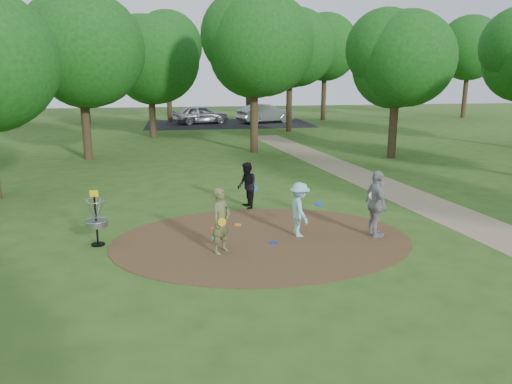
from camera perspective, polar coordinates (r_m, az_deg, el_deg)
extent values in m
plane|color=#2D5119|center=(14.04, 0.74, -5.54)|extent=(100.00, 100.00, 0.00)
cylinder|color=#47301C|center=(14.04, 0.74, -5.50)|extent=(8.40, 8.40, 0.02)
cube|color=#8C7A5B|center=(17.99, 20.52, -2.01)|extent=(7.55, 39.89, 0.01)
cube|color=black|center=(43.50, -3.16, 7.81)|extent=(14.00, 8.00, 0.01)
imported|color=#62683C|center=(12.89, -4.01, -3.30)|extent=(0.73, 0.75, 1.74)
cylinder|color=gold|center=(12.63, -3.93, -3.44)|extent=(0.22, 0.08, 0.22)
imported|color=#94D3DC|center=(14.21, 5.00, -2.02)|extent=(0.69, 1.07, 1.57)
cylinder|color=blue|center=(14.34, 7.18, -1.38)|extent=(0.25, 0.25, 0.08)
imported|color=black|center=(16.96, -1.06, 0.73)|extent=(0.69, 0.84, 1.60)
cylinder|color=blue|center=(17.00, -0.18, 0.45)|extent=(0.23, 0.10, 0.22)
imported|color=gray|center=(14.45, 13.58, -1.37)|extent=(0.54, 1.15, 1.92)
cylinder|color=white|center=(14.30, 13.12, -0.40)|extent=(0.23, 0.11, 0.22)
cylinder|color=#17A2BB|center=(14.15, -4.67, -5.30)|extent=(0.22, 0.22, 0.02)
cylinder|color=#0D2EE3|center=(13.76, 2.01, -5.83)|extent=(0.22, 0.22, 0.02)
cylinder|color=#B74212|center=(15.02, -4.97, -4.15)|extent=(0.22, 0.22, 0.02)
imported|color=#A8ABB0|center=(43.64, -6.35, 8.81)|extent=(5.03, 3.05, 1.60)
imported|color=#989A9F|center=(44.09, 1.10, 8.97)|extent=(5.24, 3.41, 1.63)
cylinder|color=orange|center=(15.30, -2.10, -3.77)|extent=(0.22, 0.22, 0.02)
cylinder|color=black|center=(14.13, -17.79, -3.22)|extent=(0.05, 0.05, 1.35)
cylinder|color=black|center=(14.33, -17.60, -5.72)|extent=(0.36, 0.36, 0.04)
cylinder|color=gray|center=(14.15, -17.78, -3.43)|extent=(0.60, 0.60, 0.16)
torus|color=gray|center=(14.13, -17.80, -3.12)|extent=(0.63, 0.63, 0.03)
torus|color=gray|center=(13.98, -17.97, -0.96)|extent=(0.58, 0.58, 0.02)
cube|color=yellow|center=(13.93, -18.03, -0.17)|extent=(0.22, 0.02, 0.18)
cylinder|color=#332316|center=(27.62, -18.87, 7.46)|extent=(0.44, 0.44, 3.80)
sphere|color=#144512|center=(27.48, -19.45, 14.64)|extent=(5.68, 5.68, 5.68)
cylinder|color=#332316|center=(28.48, -0.22, 8.77)|extent=(0.44, 0.44, 4.18)
sphere|color=#144512|center=(28.38, -0.23, 16.10)|extent=(5.63, 5.63, 5.63)
cylinder|color=#332316|center=(27.58, 15.40, 7.50)|extent=(0.44, 0.44, 3.61)
sphere|color=#144512|center=(27.43, 15.84, 14.03)|extent=(4.86, 4.86, 4.86)
cylinder|color=#332316|center=(35.22, -11.77, 8.87)|extent=(0.44, 0.44, 3.42)
sphere|color=#144512|center=(35.10, -12.04, 14.25)|extent=(5.81, 5.81, 5.81)
cylinder|color=#332316|center=(38.02, 3.81, 10.20)|extent=(0.44, 0.44, 4.37)
sphere|color=#144512|center=(37.96, 3.90, 15.83)|extent=(5.63, 5.63, 5.63)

